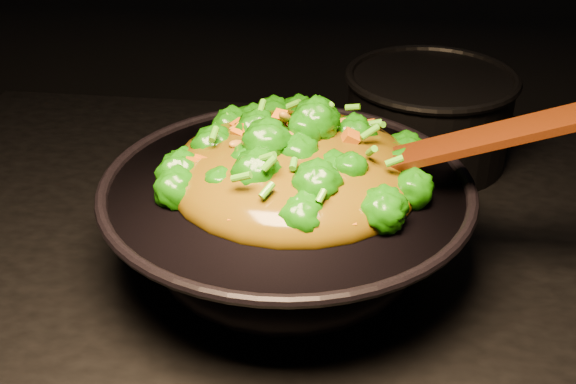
# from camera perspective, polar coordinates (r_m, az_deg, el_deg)

# --- Properties ---
(wok) EXTENTS (0.50, 0.50, 0.11)m
(wok) POSITION_cam_1_polar(r_m,az_deg,el_deg) (0.78, -0.09, -2.79)
(wok) COLOR black
(wok) RESTS_ON stovetop
(stir_fry) EXTENTS (0.29, 0.29, 0.09)m
(stir_fry) POSITION_cam_1_polar(r_m,az_deg,el_deg) (0.74, 0.53, 4.26)
(stir_fry) COLOR #196D07
(stir_fry) RESTS_ON wok
(spatula) EXTENTS (0.29, 0.08, 0.12)m
(spatula) POSITION_cam_1_polar(r_m,az_deg,el_deg) (0.74, 12.72, 3.54)
(spatula) COLOR #3C1A05
(spatula) RESTS_ON wok
(back_pot) EXTENTS (0.26, 0.26, 0.13)m
(back_pot) POSITION_cam_1_polar(r_m,az_deg,el_deg) (1.02, 10.99, 5.88)
(back_pot) COLOR black
(back_pot) RESTS_ON stovetop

